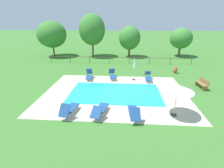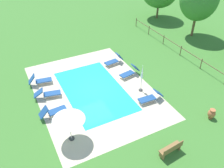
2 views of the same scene
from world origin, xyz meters
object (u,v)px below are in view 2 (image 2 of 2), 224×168
(patio_umbrella_closed_row_west, at_px, (142,75))
(sun_lounger_north_near_steps, at_px, (130,72))
(sun_lounger_north_mid, at_px, (53,111))
(sun_lounger_south_near_corner, at_px, (114,60))
(patio_umbrella_open_foreground, at_px, (68,117))
(terracotta_urn_near_fence, at_px, (212,114))
(sun_lounger_north_far, at_px, (150,97))
(wooden_bench_lawn_side, at_px, (171,149))
(sun_lounger_south_mid, at_px, (40,80))
(sun_lounger_north_end, at_px, (48,93))

(patio_umbrella_closed_row_west, bearing_deg, sun_lounger_north_near_steps, 173.91)
(sun_lounger_north_mid, height_order, sun_lounger_south_near_corner, sun_lounger_south_near_corner)
(patio_umbrella_open_foreground, relative_size, patio_umbrella_closed_row_west, 0.92)
(terracotta_urn_near_fence, bearing_deg, sun_lounger_south_near_corner, -163.96)
(sun_lounger_north_mid, distance_m, terracotta_urn_near_fence, 10.94)
(sun_lounger_north_mid, distance_m, patio_umbrella_closed_row_west, 7.09)
(sun_lounger_north_far, distance_m, wooden_bench_lawn_side, 4.85)
(sun_lounger_north_mid, height_order, sun_lounger_south_mid, sun_lounger_south_mid)
(sun_lounger_north_near_steps, relative_size, sun_lounger_north_far, 0.98)
(sun_lounger_north_near_steps, relative_size, wooden_bench_lawn_side, 1.26)
(sun_lounger_north_end, bearing_deg, sun_lounger_north_far, 59.60)
(sun_lounger_south_near_corner, height_order, wooden_bench_lawn_side, sun_lounger_south_near_corner)
(sun_lounger_north_near_steps, height_order, sun_lounger_north_far, sun_lounger_north_near_steps)
(sun_lounger_south_mid, height_order, patio_umbrella_open_foreground, patio_umbrella_open_foreground)
(terracotta_urn_near_fence, bearing_deg, patio_umbrella_open_foreground, -105.61)
(sun_lounger_north_near_steps, xyz_separation_m, patio_umbrella_open_foreground, (4.47, -6.84, 1.51))
(sun_lounger_north_end, distance_m, terracotta_urn_near_fence, 11.96)
(sun_lounger_south_near_corner, bearing_deg, sun_lounger_north_end, -72.72)
(sun_lounger_north_mid, relative_size, wooden_bench_lawn_side, 1.28)
(sun_lounger_north_end, height_order, patio_umbrella_closed_row_west, patio_umbrella_closed_row_west)
(sun_lounger_north_near_steps, bearing_deg, sun_lounger_north_end, -92.41)
(wooden_bench_lawn_side, bearing_deg, sun_lounger_south_mid, -153.67)
(sun_lounger_north_far, height_order, patio_umbrella_closed_row_west, patio_umbrella_closed_row_west)
(sun_lounger_north_far, relative_size, sun_lounger_north_end, 0.94)
(sun_lounger_north_near_steps, distance_m, sun_lounger_north_far, 3.66)
(sun_lounger_north_mid, distance_m, sun_lounger_south_near_corner, 8.11)
(sun_lounger_south_mid, xyz_separation_m, patio_umbrella_open_foreground, (6.77, 0.34, 1.51))
(sun_lounger_north_near_steps, bearing_deg, sun_lounger_south_near_corner, -172.55)
(sun_lounger_north_near_steps, xyz_separation_m, sun_lounger_north_far, (3.64, -0.33, -0.01))
(sun_lounger_south_mid, xyz_separation_m, terracotta_urn_near_fence, (9.35, 9.58, 0.01))
(sun_lounger_south_mid, xyz_separation_m, patio_umbrella_closed_row_west, (4.50, 6.94, 1.09))
(patio_umbrella_open_foreground, height_order, wooden_bench_lawn_side, patio_umbrella_open_foreground)
(sun_lounger_north_end, xyz_separation_m, patio_umbrella_closed_row_west, (2.50, 6.81, 1.11))
(sun_lounger_north_far, height_order, sun_lounger_south_near_corner, sun_lounger_south_near_corner)
(sun_lounger_north_end, xyz_separation_m, sun_lounger_south_near_corner, (-2.09, 6.73, 0.03))
(sun_lounger_north_mid, relative_size, patio_umbrella_open_foreground, 0.91)
(wooden_bench_lawn_side, bearing_deg, patio_umbrella_open_foreground, -127.55)
(sun_lounger_north_mid, bearing_deg, terracotta_urn_near_fence, 61.64)
(patio_umbrella_open_foreground, bearing_deg, sun_lounger_north_mid, -171.50)
(sun_lounger_north_far, distance_m, patio_umbrella_open_foreground, 6.73)
(sun_lounger_north_far, bearing_deg, sun_lounger_north_mid, -104.54)
(sun_lounger_south_mid, bearing_deg, wooden_bench_lawn_side, 26.33)
(sun_lounger_south_mid, distance_m, wooden_bench_lawn_side, 11.71)
(sun_lounger_north_mid, distance_m, sun_lounger_north_far, 7.13)
(patio_umbrella_closed_row_west, bearing_deg, sun_lounger_north_far, -3.75)
(sun_lounger_north_near_steps, xyz_separation_m, sun_lounger_north_end, (-0.30, -7.04, -0.03))
(sun_lounger_north_far, relative_size, patio_umbrella_open_foreground, 0.91)
(sun_lounger_north_near_steps, relative_size, patio_umbrella_closed_row_west, 0.82)
(sun_lounger_south_near_corner, relative_size, terracotta_urn_near_fence, 2.48)
(sun_lounger_south_mid, xyz_separation_m, wooden_bench_lawn_side, (10.50, 5.20, 0.07))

